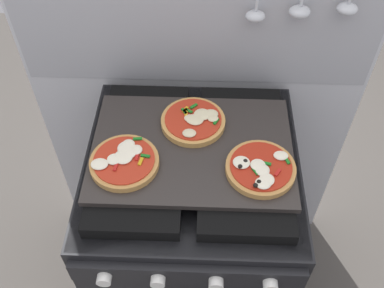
{
  "coord_description": "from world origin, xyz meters",
  "views": [
    {
      "loc": [
        0.03,
        -0.77,
        1.82
      ],
      "look_at": [
        0.0,
        0.0,
        0.93
      ],
      "focal_mm": 41.41,
      "sensor_mm": 36.0,
      "label": 1
    }
  ],
  "objects_px": {
    "pizza_right": "(261,168)",
    "pizza_left": "(124,161)",
    "baking_tray": "(192,148)",
    "stove": "(192,233)",
    "pizza_center": "(193,121)"
  },
  "relations": [
    {
      "from": "pizza_right",
      "to": "stove",
      "type": "bearing_deg",
      "value": 156.87
    },
    {
      "from": "pizza_center",
      "to": "stove",
      "type": "bearing_deg",
      "value": -90.66
    },
    {
      "from": "pizza_left",
      "to": "pizza_right",
      "type": "bearing_deg",
      "value": -1.8
    },
    {
      "from": "pizza_right",
      "to": "pizza_left",
      "type": "bearing_deg",
      "value": 178.2
    },
    {
      "from": "pizza_left",
      "to": "pizza_right",
      "type": "xyz_separation_m",
      "value": [
        0.35,
        -0.01,
        -0.0
      ]
    },
    {
      "from": "stove",
      "to": "baking_tray",
      "type": "relative_size",
      "value": 1.67
    },
    {
      "from": "pizza_center",
      "to": "baking_tray",
      "type": "bearing_deg",
      "value": -90.67
    },
    {
      "from": "pizza_right",
      "to": "baking_tray",
      "type": "bearing_deg",
      "value": 156.42
    },
    {
      "from": "baking_tray",
      "to": "pizza_left",
      "type": "xyz_separation_m",
      "value": [
        -0.17,
        -0.07,
        0.02
      ]
    },
    {
      "from": "stove",
      "to": "pizza_center",
      "type": "height_order",
      "value": "pizza_center"
    },
    {
      "from": "stove",
      "to": "pizza_right",
      "type": "distance_m",
      "value": 0.52
    },
    {
      "from": "baking_tray",
      "to": "pizza_center",
      "type": "distance_m",
      "value": 0.09
    },
    {
      "from": "stove",
      "to": "pizza_right",
      "type": "xyz_separation_m",
      "value": [
        0.18,
        -0.08,
        0.48
      ]
    },
    {
      "from": "pizza_right",
      "to": "pizza_center",
      "type": "height_order",
      "value": "pizza_right"
    },
    {
      "from": "pizza_left",
      "to": "pizza_center",
      "type": "xyz_separation_m",
      "value": [
        0.17,
        0.15,
        -0.0
      ]
    }
  ]
}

